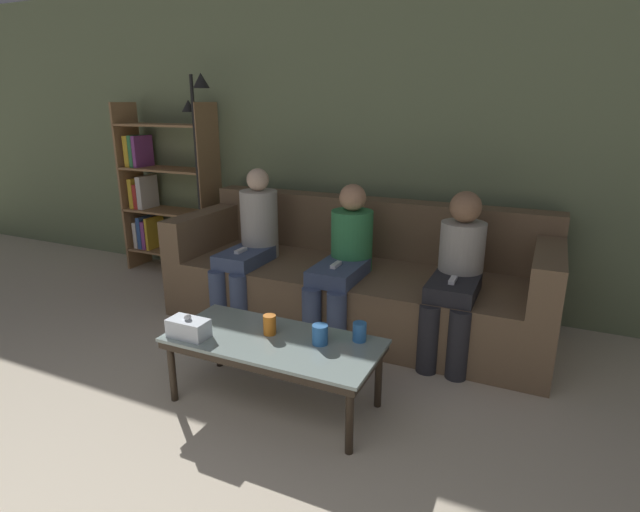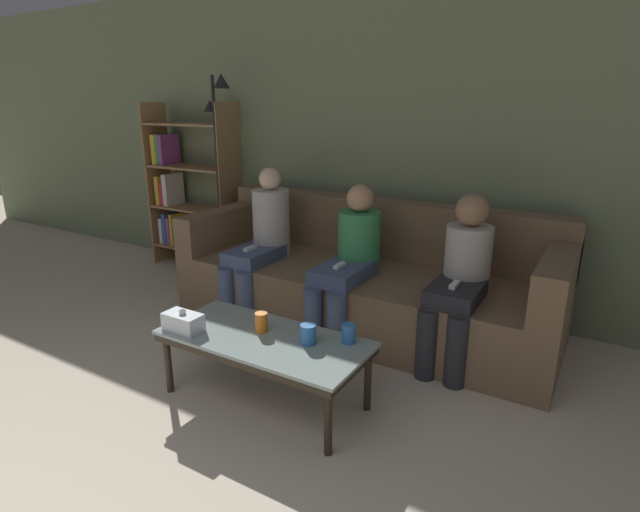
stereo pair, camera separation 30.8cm
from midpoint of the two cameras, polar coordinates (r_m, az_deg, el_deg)
name	(u,v)px [view 1 (the left image)]	position (r m, az deg, el deg)	size (l,w,h in m)	color
wall_back	(384,142)	(4.07, 5.18, 12.84)	(12.00, 0.06, 2.60)	#707F5B
couch	(356,280)	(3.76, 1.85, -2.84)	(2.77, 0.99, 0.88)	brown
coffee_table	(273,346)	(2.74, -8.61, -10.19)	(1.15, 0.52, 0.39)	#8C9E99
cup_near_left	(270,325)	(2.75, -9.01, -7.83)	(0.07, 0.07, 0.11)	orange
cup_near_right	(320,335)	(2.62, -3.40, -9.03)	(0.08, 0.08, 0.11)	#3372BF
cup_far_center	(360,332)	(2.65, 1.20, -8.73)	(0.07, 0.07, 0.10)	#3372BF
tissue_box	(189,328)	(2.83, -17.88, -7.89)	(0.22, 0.12, 0.13)	silver
bookshelf	(160,192)	(5.10, -19.55, 6.85)	(0.97, 0.32, 1.60)	#9E754C
standing_lamp	(199,160)	(4.54, -15.60, 10.54)	(0.31, 0.26, 1.83)	black
seated_person_left_end	(251,241)	(3.84, -10.19, 1.61)	(0.31, 0.66, 1.13)	#47567A
seated_person_mid_left	(344,258)	(3.46, 0.23, -0.27)	(0.31, 0.69, 1.06)	#47567A
seated_person_mid_right	(457,272)	(3.24, 12.79, -1.83)	(0.31, 0.64, 1.07)	#28282D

